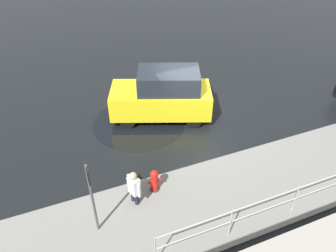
{
  "coord_description": "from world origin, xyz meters",
  "views": [
    {
      "loc": [
        5.24,
        9.82,
        7.62
      ],
      "look_at": [
        1.74,
        1.31,
        0.9
      ],
      "focal_mm": 35.0,
      "sensor_mm": 36.0,
      "label": 1
    }
  ],
  "objects_px": {
    "sign_post": "(91,190)",
    "pedestrian": "(134,187)",
    "fire_hydrant": "(155,181)",
    "moving_hatchback": "(163,95)"
  },
  "relations": [
    {
      "from": "moving_hatchback",
      "to": "sign_post",
      "type": "xyz_separation_m",
      "value": [
        3.67,
        4.43,
        0.55
      ]
    },
    {
      "from": "fire_hydrant",
      "to": "pedestrian",
      "type": "distance_m",
      "value": 0.81
    },
    {
      "from": "fire_hydrant",
      "to": "sign_post",
      "type": "distance_m",
      "value": 2.4
    },
    {
      "from": "moving_hatchback",
      "to": "fire_hydrant",
      "type": "height_order",
      "value": "moving_hatchback"
    },
    {
      "from": "moving_hatchback",
      "to": "fire_hydrant",
      "type": "relative_size",
      "value": 5.3
    },
    {
      "from": "moving_hatchback",
      "to": "fire_hydrant",
      "type": "xyz_separation_m",
      "value": [
        1.73,
        3.66,
        -0.63
      ]
    },
    {
      "from": "moving_hatchback",
      "to": "pedestrian",
      "type": "distance_m",
      "value": 4.62
    },
    {
      "from": "pedestrian",
      "to": "moving_hatchback",
      "type": "bearing_deg",
      "value": -121.99
    },
    {
      "from": "sign_post",
      "to": "pedestrian",
      "type": "bearing_deg",
      "value": -157.05
    },
    {
      "from": "pedestrian",
      "to": "sign_post",
      "type": "xyz_separation_m",
      "value": [
        1.23,
        0.52,
        0.9
      ]
    }
  ]
}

